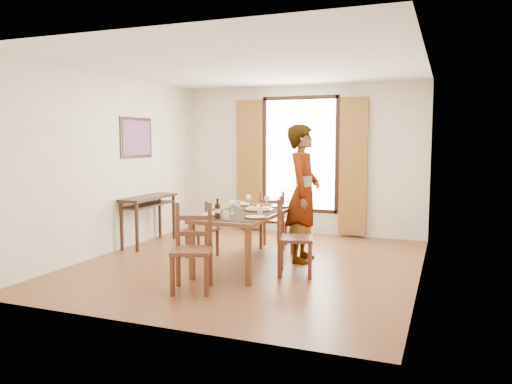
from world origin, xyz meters
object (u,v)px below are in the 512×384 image
(console_table, at_px, (149,203))
(dining_table, at_px, (248,216))
(pasta_platter, at_px, (259,207))
(man, at_px, (303,193))

(console_table, xyz_separation_m, dining_table, (2.04, -0.71, 0.01))
(console_table, height_order, pasta_platter, pasta_platter)
(console_table, distance_m, man, 2.69)
(console_table, relative_size, man, 0.62)
(man, height_order, pasta_platter, man)
(man, bearing_deg, dining_table, 127.29)
(dining_table, xyz_separation_m, pasta_platter, (0.12, 0.10, 0.12))
(dining_table, bearing_deg, man, 40.94)
(dining_table, distance_m, man, 0.87)
(console_table, distance_m, dining_table, 2.16)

